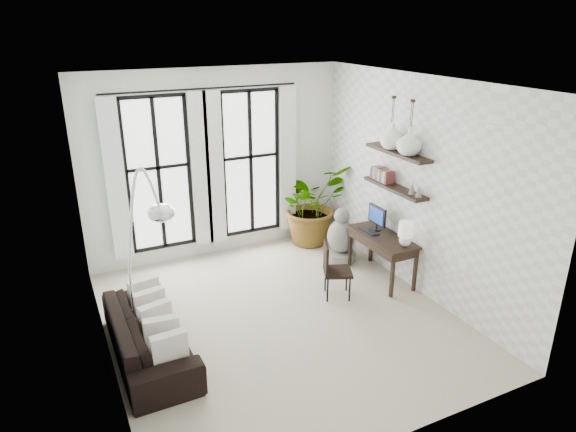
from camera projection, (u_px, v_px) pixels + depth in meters
floor at (280, 318)px, 7.16m from camera, size 5.00×5.00×0.00m
ceiling at (278, 83)px, 6.01m from camera, size 5.00×5.00×0.00m
wall_left at (95, 241)px, 5.67m from camera, size 0.00×5.00×5.00m
wall_right at (418, 187)px, 7.51m from camera, size 0.00×5.00×5.00m
wall_back at (217, 164)px, 8.69m from camera, size 4.50×0.00×4.50m
windows at (207, 169)px, 8.56m from camera, size 3.26×0.13×2.65m
wall_shelves at (394, 173)px, 7.74m from camera, size 0.25×1.30×0.60m
sofa at (149, 334)px, 6.26m from camera, size 0.82×2.07×0.60m
throw_pillows at (156, 318)px, 6.23m from camera, size 0.40×1.52×0.40m
plant at (311, 204)px, 9.37m from camera, size 1.59×1.47×1.48m
desk at (384, 239)px, 7.97m from camera, size 0.53×1.25×1.13m
desk_chair at (333, 267)px, 7.55m from camera, size 0.54×0.54×0.86m
arc_lamp at (143, 221)px, 5.94m from camera, size 0.73×0.58×2.36m
buddha at (341, 239)px, 8.74m from camera, size 0.53×0.53×0.95m
vase_a at (409, 142)px, 7.31m from camera, size 0.37×0.37×0.38m
vase_b at (392, 136)px, 7.64m from camera, size 0.37×0.37×0.38m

